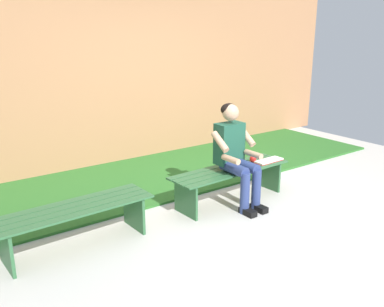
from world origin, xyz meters
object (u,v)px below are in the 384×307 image
Objects in this scene: apple at (253,159)px; book_open at (269,161)px; bench_far at (75,217)px; bench_near at (230,176)px; person_seated at (236,151)px.

apple is 0.21× the size of book_open.
apple is at bearing -179.28° from bench_far.
bench_near is 0.61m from book_open.
bench_far is (1.99, -0.00, -0.00)m from bench_near.
bench_near is 1.05× the size of bench_far.
bench_far is 2.39m from apple.
book_open is (-0.59, 0.07, 0.11)m from bench_near.
book_open is at bearing 153.53° from apple.
person_seated is 0.66m from book_open.
bench_far is 17.84× the size of apple.
person_seated reaches higher than bench_near.
bench_near is at bearing 180.00° from bench_far.
bench_far is at bearing -0.00° from bench_near.
apple reaches higher than bench_far.
book_open is at bearing -177.03° from person_seated.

